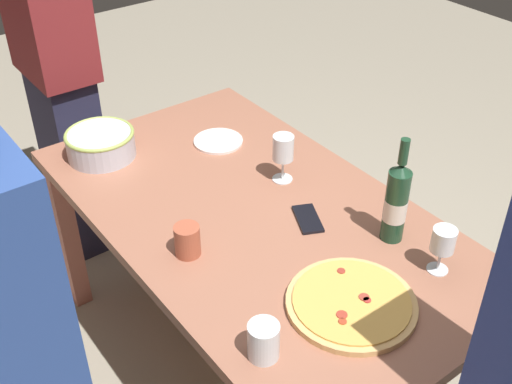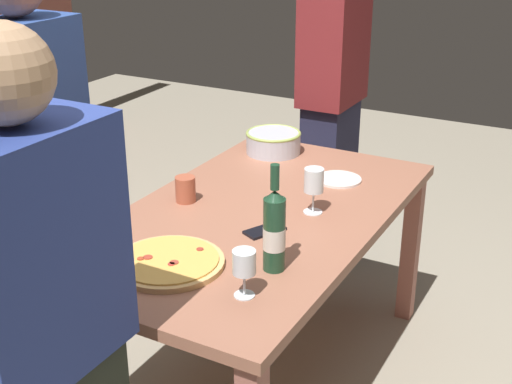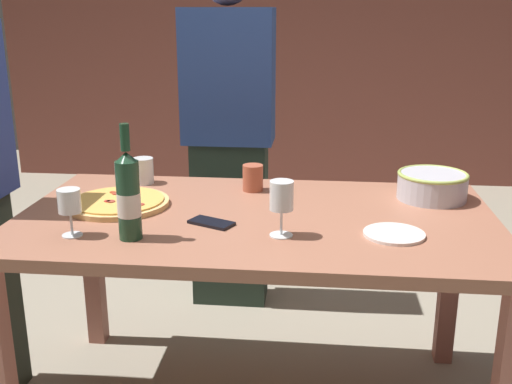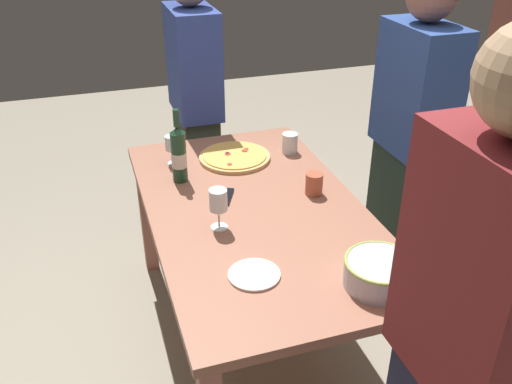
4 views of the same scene
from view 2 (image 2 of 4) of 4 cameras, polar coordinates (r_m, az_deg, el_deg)
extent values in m
plane|color=gray|center=(2.97, 0.00, -14.94)|extent=(8.00, 8.00, 0.00)
cube|color=#9D634C|center=(2.59, 0.00, -2.05)|extent=(1.60, 0.90, 0.04)
cube|color=#A86556|center=(3.25, 12.57, -4.55)|extent=(0.07, 0.07, 0.71)
cube|color=#A86556|center=(2.48, -17.01, -14.41)|extent=(0.07, 0.07, 0.71)
cube|color=#A86556|center=(3.51, 0.17, -1.81)|extent=(0.07, 0.07, 0.71)
cylinder|color=#E0AE6A|center=(2.22, -7.20, -5.79)|extent=(0.36, 0.36, 0.02)
cylinder|color=#E9AE4F|center=(2.22, -7.22, -5.52)|extent=(0.32, 0.32, 0.01)
cylinder|color=#9D3427|center=(2.26, -4.63, -4.71)|extent=(0.02, 0.02, 0.00)
cylinder|color=#B3332C|center=(2.18, -6.98, -5.91)|extent=(0.02, 0.02, 0.00)
cylinder|color=#A93928|center=(2.23, -8.87, -5.33)|extent=(0.03, 0.03, 0.00)
cylinder|color=#A43F30|center=(2.19, -6.75, -5.78)|extent=(0.03, 0.03, 0.00)
cylinder|color=#AF3E23|center=(2.23, -9.47, -5.43)|extent=(0.02, 0.02, 0.00)
cylinder|color=silver|center=(3.17, 1.43, 4.09)|extent=(0.25, 0.25, 0.10)
torus|color=#A3BB59|center=(3.16, 1.44, 4.84)|extent=(0.25, 0.25, 0.01)
cylinder|color=#1D4129|center=(2.14, 1.51, -3.52)|extent=(0.07, 0.07, 0.24)
cone|color=#1D4129|center=(2.08, 1.55, -0.27)|extent=(0.07, 0.07, 0.03)
cylinder|color=#1D4129|center=(2.06, 1.56, 1.24)|extent=(0.03, 0.03, 0.08)
cylinder|color=silver|center=(2.14, 1.50, -3.81)|extent=(0.07, 0.07, 0.07)
cylinder|color=white|center=(2.05, -0.96, -8.47)|extent=(0.06, 0.06, 0.00)
cylinder|color=white|center=(2.03, -0.97, -7.56)|extent=(0.01, 0.01, 0.07)
cylinder|color=white|center=(2.00, -0.98, -5.78)|extent=(0.07, 0.07, 0.07)
cylinder|color=maroon|center=(2.01, -0.98, -6.22)|extent=(0.06, 0.06, 0.04)
cylinder|color=white|center=(2.58, 4.69, -1.64)|extent=(0.07, 0.07, 0.00)
cylinder|color=white|center=(2.56, 4.72, -0.78)|extent=(0.01, 0.01, 0.08)
cylinder|color=white|center=(2.53, 4.78, 0.97)|extent=(0.07, 0.07, 0.09)
cylinder|color=maroon|center=(2.54, 4.76, 0.38)|extent=(0.06, 0.06, 0.03)
cylinder|color=#B2563B|center=(2.66, -5.82, 0.23)|extent=(0.08, 0.08, 0.10)
cylinder|color=white|center=(2.38, -12.89, -3.10)|extent=(0.08, 0.08, 0.10)
cylinder|color=white|center=(2.88, 6.81, 1.05)|extent=(0.19, 0.19, 0.01)
cube|color=black|center=(2.42, 0.72, -3.18)|extent=(0.16, 0.12, 0.01)
cube|color=#233329|center=(3.06, -16.62, -5.69)|extent=(0.36, 0.20, 0.81)
cube|color=#2B488F|center=(2.80, -18.24, 7.21)|extent=(0.42, 0.24, 0.61)
cube|color=#2D4190|center=(1.64, -18.19, -4.84)|extent=(0.43, 0.24, 0.59)
sphere|color=tan|center=(1.50, -20.10, 9.11)|extent=(0.21, 0.21, 0.21)
cube|color=#23233D|center=(3.72, 5.95, 0.88)|extent=(0.33, 0.20, 0.87)
cube|color=maroon|center=(3.51, 6.46, 12.50)|extent=(0.39, 0.24, 0.65)
camera|label=1|loc=(2.25, -46.20, 21.34)|focal=45.07mm
camera|label=3|loc=(2.43, 47.42, 5.86)|focal=42.58mm
camera|label=4|loc=(4.02, 23.55, 23.30)|focal=38.90mm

